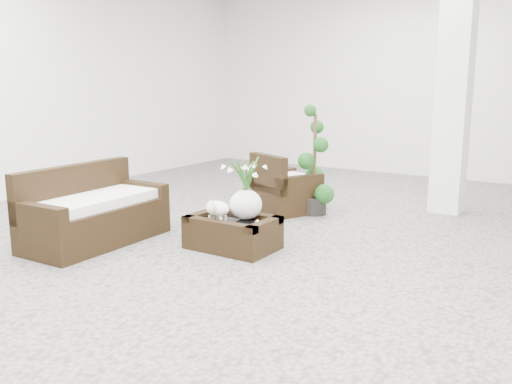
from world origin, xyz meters
The scene contains 9 objects.
ground centered at (0.00, 0.00, 0.00)m, with size 11.00×11.00×0.00m, color gray.
column centered at (1.20, 2.80, 1.75)m, with size 0.40×0.40×3.50m, color white.
coffee_table centered at (-0.24, -0.19, 0.16)m, with size 0.90×0.60×0.31m, color black.
sheep_figurine centered at (-0.36, -0.29, 0.42)m, with size 0.28×0.23×0.21m, color white.
planter_narcissus centered at (-0.14, -0.09, 0.71)m, with size 0.44×0.44×0.80m, color white, non-canonical shape.
tealight centered at (0.06, -0.17, 0.33)m, with size 0.04×0.04×0.03m, color white.
armchair centered at (-0.62, 1.60, 0.40)m, with size 0.74×0.71×0.79m, color black.
loveseat centered at (-1.61, -0.83, 0.42)m, with size 1.57×0.75×0.84m, color black.
topiary centered at (-0.24, 1.68, 0.71)m, with size 0.38×0.38×1.42m, color #153F14, non-canonical shape.
Camera 1 is at (3.01, -4.70, 1.72)m, focal length 38.38 mm.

